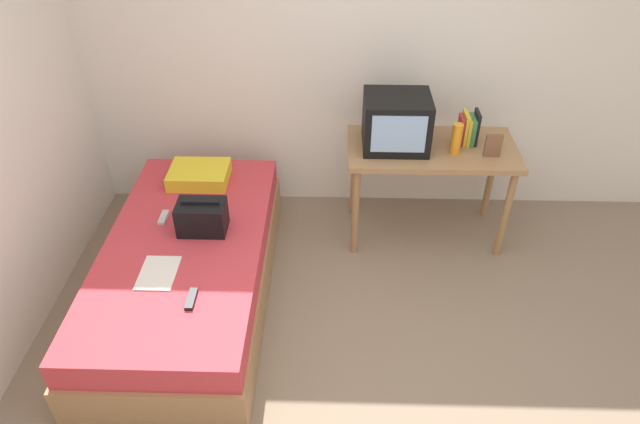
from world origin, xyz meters
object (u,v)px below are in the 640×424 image
object	(u,v)px
handbag	(202,217)
remote_dark	(191,299)
desk	(431,158)
remote_silver	(164,218)
bed	(189,270)
water_bottle	(456,139)
book_row	(468,129)
magazine	(158,273)
picture_frame	(493,146)
pillow	(199,175)
tv	(396,122)

from	to	relation	value
handbag	remote_dark	world-z (taller)	handbag
desk	remote_silver	size ratio (longest dim) A/B	8.06
bed	water_bottle	bearing A→B (deg)	20.71
book_row	magazine	distance (m)	2.24
handbag	picture_frame	bearing A→B (deg)	14.94
pillow	magazine	size ratio (longest dim) A/B	1.42
picture_frame	magazine	bearing A→B (deg)	-156.07
bed	desk	bearing A→B (deg)	24.86
desk	book_row	world-z (taller)	book_row
tv	pillow	xyz separation A→B (m)	(-1.37, -0.07, -0.40)
desk	magazine	xyz separation A→B (m)	(-1.68, -1.03, -0.17)
picture_frame	remote_silver	xyz separation A→B (m)	(-2.15, -0.39, -0.34)
picture_frame	remote_dark	size ratio (longest dim) A/B	1.04
desk	magazine	size ratio (longest dim) A/B	4.00
desk	picture_frame	xyz separation A→B (m)	(0.37, -0.12, 0.18)
desk	tv	xyz separation A→B (m)	(-0.26, 0.01, 0.28)
desk	remote_dark	xyz separation A→B (m)	(-1.44, -1.24, -0.17)
remote_dark	book_row	bearing A→B (deg)	37.85
book_row	pillow	world-z (taller)	book_row
book_row	remote_silver	distance (m)	2.13
desk	pillow	bearing A→B (deg)	-177.92
pillow	handbag	size ratio (longest dim) A/B	1.37
tv	desk	bearing A→B (deg)	-1.42
handbag	remote_dark	bearing A→B (deg)	-85.16
tv	magazine	size ratio (longest dim) A/B	1.52
bed	book_row	xyz separation A→B (m)	(1.84, 0.81, 0.62)
tv	book_row	xyz separation A→B (m)	(0.50, 0.06, -0.08)
pillow	remote_silver	bearing A→B (deg)	-107.75
bed	handbag	bearing A→B (deg)	49.03
bed	remote_dark	xyz separation A→B (m)	(0.16, -0.50, 0.25)
tv	handbag	world-z (taller)	tv
picture_frame	handbag	distance (m)	1.95
magazine	remote_silver	world-z (taller)	remote_silver
tv	handbag	bearing A→B (deg)	-153.03
tv	magazine	distance (m)	1.81
handbag	water_bottle	bearing A→B (deg)	18.17
desk	water_bottle	size ratio (longest dim) A/B	5.36
pillow	remote_dark	distance (m)	1.20
water_bottle	pillow	bearing A→B (deg)	179.12
handbag	tv	bearing A→B (deg)	26.97
book_row	handbag	world-z (taller)	book_row
picture_frame	pillow	size ratio (longest dim) A/B	0.39
water_bottle	picture_frame	distance (m)	0.24
picture_frame	pillow	xyz separation A→B (m)	(-2.00, 0.06, -0.30)
handbag	remote_silver	bearing A→B (deg)	159.74
remote_silver	handbag	bearing A→B (deg)	-20.26
water_bottle	remote_silver	xyz separation A→B (m)	(-1.91, -0.43, -0.37)
remote_dark	tv	bearing A→B (deg)	46.64
desk	remote_dark	size ratio (longest dim) A/B	7.44
book_row	bed	bearing A→B (deg)	-156.34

